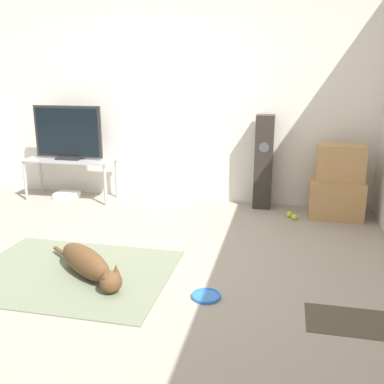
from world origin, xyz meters
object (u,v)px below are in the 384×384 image
at_px(frisbee, 206,296).
at_px(floor_speaker, 264,162).
at_px(dog, 88,264).
at_px(tennis_ball_near_speaker, 289,214).
at_px(tennis_ball_by_boxes, 294,217).
at_px(cardboard_box_lower, 336,199).
at_px(game_console, 67,195).
at_px(cardboard_box_upper, 340,163).
at_px(tv, 68,133).
at_px(tv_stand, 70,164).

xyz_separation_m(frisbee, floor_speaker, (0.27, 2.33, 0.55)).
bearing_deg(dog, tennis_ball_near_speaker, 50.32).
relative_size(dog, frisbee, 4.01).
xyz_separation_m(tennis_ball_by_boxes, tennis_ball_near_speaker, (-0.05, 0.09, 0.00)).
xyz_separation_m(cardboard_box_lower, game_console, (-3.38, 0.05, -0.18)).
bearing_deg(cardboard_box_upper, cardboard_box_lower, -167.31).
relative_size(dog, tv, 0.97).
distance_m(cardboard_box_upper, tv_stand, 3.31).
relative_size(frisbee, tennis_ball_near_speaker, 3.31).
height_order(cardboard_box_lower, tv_stand, tv_stand).
xyz_separation_m(cardboard_box_upper, tv, (-3.31, 0.04, 0.22)).
bearing_deg(tennis_ball_near_speaker, frisbee, -106.63).
bearing_deg(frisbee, tennis_ball_near_speaker, 73.37).
height_order(dog, floor_speaker, floor_speaker).
height_order(cardboard_box_upper, tv, tv).
xyz_separation_m(cardboard_box_lower, tv_stand, (-3.30, 0.04, 0.25)).
bearing_deg(cardboard_box_lower, tv, 179.18).
relative_size(floor_speaker, game_console, 3.93).
distance_m(tv, tennis_ball_by_boxes, 2.97).
bearing_deg(floor_speaker, tv_stand, -176.01).
relative_size(cardboard_box_lower, tv_stand, 0.50).
bearing_deg(tv, frisbee, -44.64).
relative_size(dog, cardboard_box_lower, 1.50).
height_order(floor_speaker, game_console, floor_speaker).
relative_size(frisbee, cardboard_box_lower, 0.37).
bearing_deg(floor_speaker, frisbee, -96.49).
xyz_separation_m(dog, frisbee, (0.98, -0.10, -0.11)).
height_order(tv_stand, tennis_ball_near_speaker, tv_stand).
xyz_separation_m(dog, tennis_ball_near_speaker, (1.58, 1.90, -0.09)).
relative_size(frisbee, floor_speaker, 0.19).
xyz_separation_m(dog, game_console, (-1.29, 2.06, -0.08)).
distance_m(tv_stand, tv, 0.40).
height_order(dog, game_console, dog).
height_order(cardboard_box_lower, cardboard_box_upper, cardboard_box_upper).
distance_m(dog, tv, 2.50).
relative_size(dog, tennis_ball_by_boxes, 13.28).
bearing_deg(cardboard_box_upper, tennis_ball_near_speaker, -167.98).
height_order(floor_speaker, tennis_ball_by_boxes, floor_speaker).
distance_m(dog, cardboard_box_upper, 2.95).
relative_size(tv_stand, tennis_ball_near_speaker, 17.61).
bearing_deg(tv, dog, -59.53).
bearing_deg(frisbee, cardboard_box_lower, 62.45).
distance_m(frisbee, floor_speaker, 2.41).
relative_size(cardboard_box_lower, floor_speaker, 0.52).
distance_m(cardboard_box_upper, game_console, 3.44).
distance_m(dog, cardboard_box_lower, 2.90).
bearing_deg(tennis_ball_near_speaker, game_console, 176.93).
distance_m(tennis_ball_near_speaker, game_console, 2.88).
xyz_separation_m(frisbee, cardboard_box_upper, (1.12, 2.12, 0.63)).
bearing_deg(tv_stand, cardboard_box_lower, -0.77).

